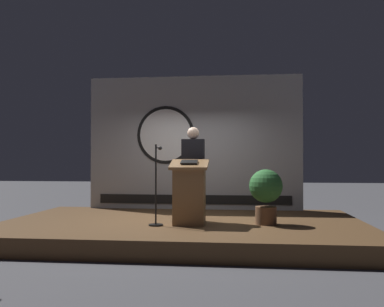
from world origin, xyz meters
TOP-DOWN VIEW (x-y plane):
  - ground_plane at (0.00, 0.00)m, footprint 40.00×40.00m
  - stage_platform at (0.00, 0.00)m, footprint 6.40×4.00m
  - banner_display at (-0.02, 1.85)m, footprint 4.76×0.12m
  - podium at (0.17, -0.50)m, footprint 0.64×0.49m
  - speaker_person at (0.19, -0.02)m, footprint 0.40×0.26m
  - microphone_stand at (-0.37, -0.60)m, footprint 0.24×0.52m
  - potted_plant at (1.46, -0.29)m, footprint 0.57×0.57m

SIDE VIEW (x-z plane):
  - ground_plane at x=0.00m, z-range 0.00..0.00m
  - stage_platform at x=0.00m, z-range 0.00..0.30m
  - microphone_stand at x=-0.37m, z-range 0.09..1.44m
  - podium at x=0.17m, z-range 0.28..1.39m
  - potted_plant at x=1.46m, z-range 0.40..1.33m
  - speaker_person at x=0.19m, z-range 0.32..2.00m
  - banner_display at x=-0.02m, z-range 0.29..3.27m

